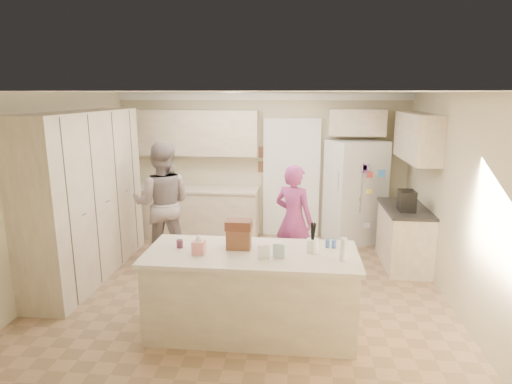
# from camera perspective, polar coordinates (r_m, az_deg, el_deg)

# --- Properties ---
(floor) EXTENTS (5.20, 4.60, 0.02)m
(floor) POSITION_cam_1_polar(r_m,az_deg,el_deg) (6.02, -1.32, -12.51)
(floor) COLOR #9D7A59
(floor) RESTS_ON ground
(ceiling) EXTENTS (5.20, 4.60, 0.02)m
(ceiling) POSITION_cam_1_polar(r_m,az_deg,el_deg) (5.43, -1.47, 13.29)
(ceiling) COLOR white
(ceiling) RESTS_ON wall_back
(wall_back) EXTENTS (5.20, 0.02, 2.60)m
(wall_back) POSITION_cam_1_polar(r_m,az_deg,el_deg) (7.84, 0.74, 3.58)
(wall_back) COLOR beige
(wall_back) RESTS_ON ground
(wall_front) EXTENTS (5.20, 0.02, 2.60)m
(wall_front) POSITION_cam_1_polar(r_m,az_deg,el_deg) (3.41, -6.34, -9.18)
(wall_front) COLOR beige
(wall_front) RESTS_ON ground
(wall_left) EXTENTS (0.02, 4.60, 2.60)m
(wall_left) POSITION_cam_1_polar(r_m,az_deg,el_deg) (6.45, -25.06, 0.29)
(wall_left) COLOR beige
(wall_left) RESTS_ON ground
(wall_right) EXTENTS (0.02, 4.60, 2.60)m
(wall_right) POSITION_cam_1_polar(r_m,az_deg,el_deg) (5.86, 24.82, -0.85)
(wall_right) COLOR beige
(wall_right) RESTS_ON ground
(crown_back) EXTENTS (5.20, 0.08, 0.12)m
(crown_back) POSITION_cam_1_polar(r_m,az_deg,el_deg) (7.68, 0.73, 12.60)
(crown_back) COLOR white
(crown_back) RESTS_ON wall_back
(pantry_bank) EXTENTS (0.60, 2.60, 2.35)m
(pantry_bank) POSITION_cam_1_polar(r_m,az_deg,el_deg) (6.49, -21.72, -0.45)
(pantry_bank) COLOR beige
(pantry_bank) RESTS_ON floor
(back_base_cab) EXTENTS (2.20, 0.60, 0.88)m
(back_base_cab) POSITION_cam_1_polar(r_m,az_deg,el_deg) (7.91, -7.82, -2.84)
(back_base_cab) COLOR beige
(back_base_cab) RESTS_ON floor
(back_countertop) EXTENTS (2.24, 0.63, 0.04)m
(back_countertop) POSITION_cam_1_polar(r_m,az_deg,el_deg) (7.79, -7.94, 0.40)
(back_countertop) COLOR beige
(back_countertop) RESTS_ON back_base_cab
(back_upper_cab) EXTENTS (2.20, 0.35, 0.80)m
(back_upper_cab) POSITION_cam_1_polar(r_m,az_deg,el_deg) (7.77, -7.93, 7.83)
(back_upper_cab) COLOR beige
(back_upper_cab) RESTS_ON wall_back
(doorway_opening) EXTENTS (0.90, 0.06, 2.10)m
(doorway_opening) POSITION_cam_1_polar(r_m,az_deg,el_deg) (7.82, 4.73, 1.66)
(doorway_opening) COLOR black
(doorway_opening) RESTS_ON floor
(doorway_casing) EXTENTS (1.02, 0.03, 2.22)m
(doorway_casing) POSITION_cam_1_polar(r_m,az_deg,el_deg) (7.79, 4.72, 1.61)
(doorway_casing) COLOR white
(doorway_casing) RESTS_ON floor
(wall_frame_upper) EXTENTS (0.15, 0.02, 0.20)m
(wall_frame_upper) POSITION_cam_1_polar(r_m,az_deg,el_deg) (7.76, 0.86, 5.35)
(wall_frame_upper) COLOR brown
(wall_frame_upper) RESTS_ON wall_back
(wall_frame_lower) EXTENTS (0.15, 0.02, 0.20)m
(wall_frame_lower) POSITION_cam_1_polar(r_m,az_deg,el_deg) (7.80, 0.86, 3.38)
(wall_frame_lower) COLOR brown
(wall_frame_lower) RESTS_ON wall_back
(refrigerator) EXTENTS (1.10, 1.00, 1.80)m
(refrigerator) POSITION_cam_1_polar(r_m,az_deg,el_deg) (7.70, 13.05, 0.04)
(refrigerator) COLOR white
(refrigerator) RESTS_ON floor
(fridge_seam) EXTENTS (0.02, 0.02, 1.78)m
(fridge_seam) POSITION_cam_1_polar(r_m,az_deg,el_deg) (7.36, 13.38, -0.57)
(fridge_seam) COLOR gray
(fridge_seam) RESTS_ON refrigerator
(fridge_dispenser) EXTENTS (0.22, 0.03, 0.35)m
(fridge_dispenser) POSITION_cam_1_polar(r_m,az_deg,el_deg) (7.27, 11.77, 1.36)
(fridge_dispenser) COLOR black
(fridge_dispenser) RESTS_ON refrigerator
(fridge_handle_l) EXTENTS (0.02, 0.02, 0.85)m
(fridge_handle_l) POSITION_cam_1_polar(r_m,az_deg,el_deg) (7.31, 13.07, 0.55)
(fridge_handle_l) COLOR silver
(fridge_handle_l) RESTS_ON refrigerator
(fridge_handle_r) EXTENTS (0.02, 0.02, 0.85)m
(fridge_handle_r) POSITION_cam_1_polar(r_m,az_deg,el_deg) (7.32, 13.84, 0.53)
(fridge_handle_r) COLOR silver
(fridge_handle_r) RESTS_ON refrigerator
(over_fridge_cab) EXTENTS (0.95, 0.35, 0.45)m
(over_fridge_cab) POSITION_cam_1_polar(r_m,az_deg,el_deg) (7.59, 13.29, 9.01)
(over_fridge_cab) COLOR beige
(over_fridge_cab) RESTS_ON wall_back
(right_base_cab) EXTENTS (0.60, 1.20, 0.88)m
(right_base_cab) POSITION_cam_1_polar(r_m,az_deg,el_deg) (6.93, 19.09, -5.75)
(right_base_cab) COLOR beige
(right_base_cab) RESTS_ON floor
(right_countertop) EXTENTS (0.63, 1.24, 0.04)m
(right_countertop) POSITION_cam_1_polar(r_m,az_deg,el_deg) (6.80, 19.29, -2.07)
(right_countertop) COLOR #2D2B28
(right_countertop) RESTS_ON right_base_cab
(right_upper_cab) EXTENTS (0.35, 1.50, 0.70)m
(right_upper_cab) POSITION_cam_1_polar(r_m,az_deg,el_deg) (6.84, 20.68, 6.87)
(right_upper_cab) COLOR beige
(right_upper_cab) RESTS_ON wall_right
(coffee_maker) EXTENTS (0.22, 0.28, 0.30)m
(coffee_maker) POSITION_cam_1_polar(r_m,az_deg,el_deg) (6.56, 19.46, -1.08)
(coffee_maker) COLOR black
(coffee_maker) RESTS_ON right_countertop
(island_base) EXTENTS (2.20, 0.90, 0.88)m
(island_base) POSITION_cam_1_polar(r_m,az_deg,el_deg) (4.82, -0.59, -13.38)
(island_base) COLOR beige
(island_base) RESTS_ON floor
(island_top) EXTENTS (2.28, 0.96, 0.05)m
(island_top) POSITION_cam_1_polar(r_m,az_deg,el_deg) (4.63, -0.61, -8.28)
(island_top) COLOR beige
(island_top) RESTS_ON island_base
(utensil_crock) EXTENTS (0.13, 0.13, 0.15)m
(utensil_crock) POSITION_cam_1_polar(r_m,az_deg,el_deg) (4.62, 7.56, -7.13)
(utensil_crock) COLOR white
(utensil_crock) RESTS_ON island_top
(tissue_box) EXTENTS (0.13, 0.13, 0.14)m
(tissue_box) POSITION_cam_1_polar(r_m,az_deg,el_deg) (4.60, -7.63, -7.30)
(tissue_box) COLOR pink
(tissue_box) RESTS_ON island_top
(tissue_plume) EXTENTS (0.08, 0.08, 0.08)m
(tissue_plume) POSITION_cam_1_polar(r_m,az_deg,el_deg) (4.56, -7.67, -6.00)
(tissue_plume) COLOR white
(tissue_plume) RESTS_ON tissue_box
(dollhouse_body) EXTENTS (0.26, 0.18, 0.22)m
(dollhouse_body) POSITION_cam_1_polar(r_m,az_deg,el_deg) (4.70, -2.30, -6.23)
(dollhouse_body) COLOR brown
(dollhouse_body) RESTS_ON island_top
(dollhouse_roof) EXTENTS (0.28, 0.20, 0.10)m
(dollhouse_roof) POSITION_cam_1_polar(r_m,az_deg,el_deg) (4.65, -2.32, -4.37)
(dollhouse_roof) COLOR #592D1E
(dollhouse_roof) RESTS_ON dollhouse_body
(jam_jar) EXTENTS (0.07, 0.07, 0.09)m
(jam_jar) POSITION_cam_1_polar(r_m,az_deg,el_deg) (4.81, -10.13, -6.81)
(jam_jar) COLOR #59263F
(jam_jar) RESTS_ON island_top
(greeting_card_a) EXTENTS (0.12, 0.06, 0.16)m
(greeting_card_a) POSITION_cam_1_polar(r_m,az_deg,el_deg) (4.40, 1.06, -8.02)
(greeting_card_a) COLOR white
(greeting_card_a) RESTS_ON island_top
(greeting_card_b) EXTENTS (0.12, 0.05, 0.16)m
(greeting_card_b) POSITION_cam_1_polar(r_m,az_deg,el_deg) (4.43, 3.06, -7.85)
(greeting_card_b) COLOR silver
(greeting_card_b) RESTS_ON island_top
(water_bottle) EXTENTS (0.07, 0.07, 0.24)m
(water_bottle) POSITION_cam_1_polar(r_m,az_deg,el_deg) (4.44, 11.55, -7.52)
(water_bottle) COLOR silver
(water_bottle) RESTS_ON island_top
(shaker_salt) EXTENTS (0.05, 0.05, 0.09)m
(shaker_salt) POSITION_cam_1_polar(r_m,az_deg,el_deg) (4.80, 9.53, -6.80)
(shaker_salt) COLOR #405FA5
(shaker_salt) RESTS_ON island_top
(shaker_pepper) EXTENTS (0.05, 0.05, 0.09)m
(shaker_pepper) POSITION_cam_1_polar(r_m,az_deg,el_deg) (4.81, 10.37, -6.82)
(shaker_pepper) COLOR #405FA5
(shaker_pepper) RESTS_ON island_top
(teen_boy) EXTENTS (1.00, 0.83, 1.88)m
(teen_boy) POSITION_cam_1_polar(r_m,az_deg,el_deg) (6.70, -12.36, -1.51)
(teen_boy) COLOR gray
(teen_boy) RESTS_ON floor
(teen_girl) EXTENTS (0.70, 0.62, 1.61)m
(teen_girl) POSITION_cam_1_polar(r_m,az_deg,el_deg) (6.19, 5.03, -3.72)
(teen_girl) COLOR #9E327F
(teen_girl) RESTS_ON floor
(fridge_magnets) EXTENTS (0.76, 0.02, 1.44)m
(fridge_magnets) POSITION_cam_1_polar(r_m,az_deg,el_deg) (7.35, 13.39, -0.59)
(fridge_magnets) COLOR tan
(fridge_magnets) RESTS_ON refrigerator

